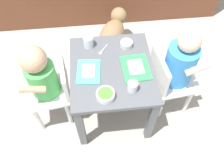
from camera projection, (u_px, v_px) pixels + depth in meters
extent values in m
plane|color=#9E998E|center=(112.00, 107.00, 1.78)|extent=(7.00, 7.00, 0.00)
cube|color=#515459|center=(112.00, 69.00, 1.41)|extent=(0.50, 0.56, 0.03)
cube|color=#515459|center=(81.00, 128.00, 1.45)|extent=(0.04, 0.04, 0.44)
cube|color=#515459|center=(151.00, 121.00, 1.47)|extent=(0.04, 0.04, 0.44)
cube|color=#515459|center=(79.00, 66.00, 1.73)|extent=(0.04, 0.04, 0.44)
cube|color=#515459|center=(138.00, 61.00, 1.76)|extent=(0.04, 0.04, 0.44)
cube|color=white|center=(47.00, 91.00, 1.52)|extent=(0.31, 0.31, 0.02)
cube|color=white|center=(64.00, 77.00, 1.44)|extent=(0.06, 0.27, 0.22)
cylinder|color=#4CB259|center=(43.00, 80.00, 1.42)|extent=(0.18, 0.18, 0.23)
sphere|color=tan|center=(33.00, 60.00, 1.27)|extent=(0.15, 0.15, 0.15)
cylinder|color=white|center=(37.00, 94.00, 1.68)|extent=(0.03, 0.03, 0.28)
cylinder|color=white|center=(38.00, 119.00, 1.57)|extent=(0.03, 0.03, 0.28)
cylinder|color=white|center=(65.00, 89.00, 1.71)|extent=(0.03, 0.03, 0.28)
cylinder|color=white|center=(68.00, 113.00, 1.60)|extent=(0.03, 0.03, 0.28)
cylinder|color=tan|center=(31.00, 63.00, 1.42)|extent=(0.15, 0.06, 0.09)
cylinder|color=tan|center=(32.00, 89.00, 1.31)|extent=(0.15, 0.06, 0.09)
cube|color=white|center=(174.00, 79.00, 1.58)|extent=(0.31, 0.31, 0.02)
cube|color=white|center=(159.00, 71.00, 1.46)|extent=(0.05, 0.27, 0.22)
cylinder|color=#388CD8|center=(179.00, 65.00, 1.45)|extent=(0.19, 0.19, 0.28)
sphere|color=beige|center=(190.00, 41.00, 1.29)|extent=(0.13, 0.13, 0.13)
cylinder|color=white|center=(188.00, 100.00, 1.65)|extent=(0.03, 0.03, 0.28)
cylinder|color=white|center=(178.00, 78.00, 1.77)|extent=(0.03, 0.03, 0.28)
cylinder|color=white|center=(161.00, 106.00, 1.63)|extent=(0.03, 0.03, 0.28)
cylinder|color=white|center=(152.00, 83.00, 1.74)|extent=(0.03, 0.03, 0.28)
cylinder|color=beige|center=(197.00, 69.00, 1.35)|extent=(0.15, 0.06, 0.09)
cylinder|color=beige|center=(183.00, 44.00, 1.46)|extent=(0.15, 0.06, 0.09)
ellipsoid|color=olive|center=(111.00, 36.00, 1.91)|extent=(0.32, 0.41, 0.18)
sphere|color=olive|center=(119.00, 16.00, 1.99)|extent=(0.13, 0.13, 0.13)
sphere|color=black|center=(120.00, 13.00, 2.02)|extent=(0.06, 0.06, 0.06)
torus|color=green|center=(118.00, 20.00, 1.98)|extent=(0.12, 0.07, 0.11)
sphere|color=olive|center=(105.00, 48.00, 1.79)|extent=(0.05, 0.05, 0.05)
cylinder|color=olive|center=(121.00, 42.00, 2.08)|extent=(0.04, 0.04, 0.14)
cylinder|color=olive|center=(109.00, 40.00, 2.10)|extent=(0.04, 0.04, 0.14)
cylinder|color=olive|center=(114.00, 59.00, 1.97)|extent=(0.04, 0.04, 0.14)
cylinder|color=olive|center=(102.00, 56.00, 1.99)|extent=(0.04, 0.04, 0.14)
cube|color=#4CC6BC|center=(89.00, 72.00, 1.38)|extent=(0.15, 0.19, 0.01)
cube|color=white|center=(89.00, 71.00, 1.38)|extent=(0.08, 0.11, 0.01)
cube|color=green|center=(136.00, 68.00, 1.40)|extent=(0.17, 0.21, 0.01)
cube|color=white|center=(136.00, 67.00, 1.39)|extent=(0.09, 0.11, 0.01)
cylinder|color=white|center=(133.00, 86.00, 1.29)|extent=(0.06, 0.06, 0.06)
cylinder|color=silver|center=(132.00, 87.00, 1.30)|extent=(0.05, 0.05, 0.04)
cylinder|color=white|center=(88.00, 42.00, 1.48)|extent=(0.06, 0.06, 0.07)
cylinder|color=silver|center=(89.00, 43.00, 1.49)|extent=(0.05, 0.05, 0.04)
cylinder|color=white|center=(106.00, 95.00, 1.27)|extent=(0.10, 0.10, 0.04)
cylinder|color=#4C8C33|center=(105.00, 93.00, 1.26)|extent=(0.08, 0.08, 0.01)
cylinder|color=silver|center=(126.00, 44.00, 1.49)|extent=(0.08, 0.08, 0.04)
cylinder|color=#4C8C33|center=(127.00, 42.00, 1.48)|extent=(0.06, 0.06, 0.01)
cylinder|color=silver|center=(104.00, 48.00, 1.49)|extent=(0.05, 0.06, 0.01)
ellipsoid|color=silver|center=(100.00, 53.00, 1.47)|extent=(0.03, 0.03, 0.01)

